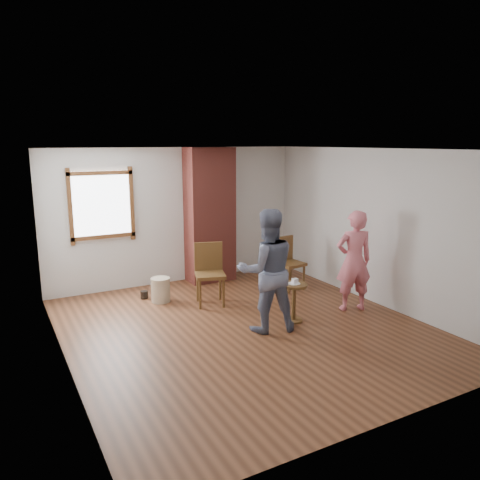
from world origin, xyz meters
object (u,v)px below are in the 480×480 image
side_table (294,296)px  man (267,271)px  dining_chair_right (287,260)px  person_pink (354,261)px  dining_chair_left (209,270)px  stoneware_crock (161,290)px

side_table → man: (-0.54, -0.07, 0.49)m
dining_chair_right → side_table: size_ratio=1.62×
dining_chair_right → side_table: 1.67m
dining_chair_right → person_pink: bearing=-85.7°
dining_chair_right → side_table: dining_chair_right is taller
dining_chair_left → man: 1.51m
dining_chair_left → side_table: dining_chair_left is taller
stoneware_crock → person_pink: person_pink is taller
stoneware_crock → side_table: 2.37m
side_table → man: man is taller
person_pink → stoneware_crock: bearing=-16.5°
side_table → person_pink: bearing=-1.3°
man → person_pink: size_ratio=1.09×
stoneware_crock → dining_chair_right: size_ratio=0.43×
dining_chair_right → man: man is taller
man → side_table: bearing=-157.6°
stoneware_crock → man: size_ratio=0.23×
stoneware_crock → person_pink: bearing=-35.4°
side_table → person_pink: size_ratio=0.36×
stoneware_crock → man: man is taller
dining_chair_right → man: size_ratio=0.54×
dining_chair_right → stoneware_crock: bearing=163.0°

